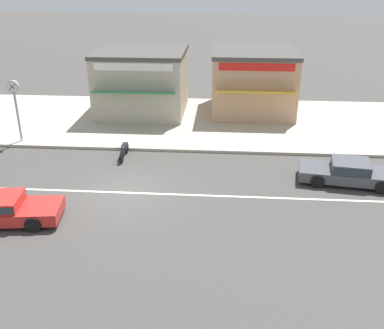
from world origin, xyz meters
The scene contains 9 objects.
ground_plane centered at (0.00, 0.00, 0.00)m, with size 160.00×160.00×0.00m, color #423F3D.
lane_centre_stripe centered at (0.00, 0.00, 0.00)m, with size 50.40×0.14×0.01m, color silver.
kerb_strip centered at (0.00, 9.79, 0.07)m, with size 68.00×10.00×0.15m, color #ADA393.
sedan_dark_grey_1 centered at (9.89, 1.75, 0.53)m, with size 4.65×2.28×1.06m.
sedan_red_2 centered at (-4.27, -2.70, 0.53)m, with size 4.79×2.21×1.06m.
motorcycle_2 centered at (-0.88, 3.84, 0.42)m, with size 0.56×1.87×0.80m.
street_clock centered at (-7.00, 5.46, 2.68)m, with size 0.65×0.22×3.38m.
shopfront_corner_warung centered at (6.00, 12.22, 2.16)m, with size 5.32×6.39×4.00m.
shopfront_mid_block centered at (-1.20, 11.43, 2.18)m, with size 5.61×6.25×4.04m.
Camera 1 is at (4.19, -17.08, 9.05)m, focal length 42.00 mm.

